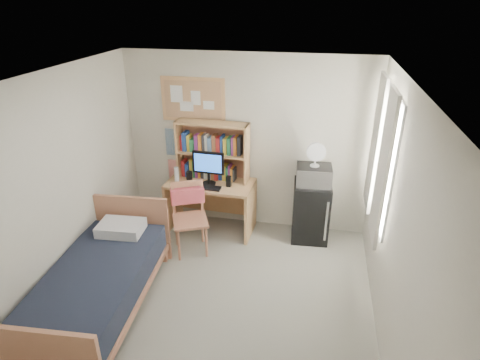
% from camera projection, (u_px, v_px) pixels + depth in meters
% --- Properties ---
extents(floor, '(3.60, 4.20, 0.02)m').
position_uv_depth(floor, '(212.00, 315.00, 4.55)').
color(floor, gray).
rests_on(floor, ground).
extents(ceiling, '(3.60, 4.20, 0.02)m').
position_uv_depth(ceiling, '(203.00, 84.00, 3.44)').
color(ceiling, white).
rests_on(ceiling, wall_back).
extents(wall_back, '(3.60, 0.04, 2.60)m').
position_uv_depth(wall_back, '(247.00, 144.00, 5.86)').
color(wall_back, silver).
rests_on(wall_back, floor).
extents(wall_left, '(0.04, 4.20, 2.60)m').
position_uv_depth(wall_left, '(47.00, 198.00, 4.32)').
color(wall_left, silver).
rests_on(wall_left, floor).
extents(wall_right, '(0.04, 4.20, 2.60)m').
position_uv_depth(wall_right, '(397.00, 234.00, 3.67)').
color(wall_right, silver).
rests_on(wall_right, floor).
extents(window_unit, '(0.10, 1.40, 1.70)m').
position_uv_depth(window_unit, '(382.00, 156.00, 4.62)').
color(window_unit, white).
rests_on(window_unit, wall_right).
extents(curtain_left, '(0.04, 0.55, 1.70)m').
position_uv_depth(curtain_left, '(383.00, 169.00, 4.27)').
color(curtain_left, silver).
rests_on(curtain_left, wall_right).
extents(curtain_right, '(0.04, 0.55, 1.70)m').
position_uv_depth(curtain_right, '(375.00, 144.00, 4.98)').
color(curtain_right, silver).
rests_on(curtain_right, wall_right).
extents(bulletin_board, '(0.94, 0.03, 0.64)m').
position_uv_depth(bulletin_board, '(193.00, 100.00, 5.72)').
color(bulletin_board, tan).
rests_on(bulletin_board, wall_back).
extents(poster_wave, '(0.30, 0.01, 0.42)m').
position_uv_depth(poster_wave, '(175.00, 142.00, 6.07)').
color(poster_wave, '#235C8F').
rests_on(poster_wave, wall_back).
extents(poster_japan, '(0.28, 0.01, 0.36)m').
position_uv_depth(poster_japan, '(177.00, 171.00, 6.27)').
color(poster_japan, red).
rests_on(poster_japan, wall_back).
extents(desk, '(1.30, 0.70, 0.79)m').
position_uv_depth(desk, '(211.00, 206.00, 6.03)').
color(desk, tan).
rests_on(desk, floor).
extents(desk_chair, '(0.66, 0.66, 1.00)m').
position_uv_depth(desk_chair, '(190.00, 220.00, 5.46)').
color(desk_chair, tan).
rests_on(desk_chair, floor).
extents(mini_fridge, '(0.55, 0.55, 0.88)m').
position_uv_depth(mini_fridge, '(311.00, 211.00, 5.80)').
color(mini_fridge, black).
rests_on(mini_fridge, floor).
extents(bed, '(1.15, 2.10, 0.56)m').
position_uv_depth(bed, '(99.00, 289.00, 4.51)').
color(bed, black).
rests_on(bed, floor).
extents(hutch, '(1.07, 0.33, 0.86)m').
position_uv_depth(hutch, '(213.00, 151.00, 5.81)').
color(hutch, tan).
rests_on(hutch, desk).
extents(monitor, '(0.46, 0.06, 0.49)m').
position_uv_depth(monitor, '(208.00, 169.00, 5.71)').
color(monitor, black).
rests_on(monitor, desk).
extents(keyboard, '(0.45, 0.16, 0.02)m').
position_uv_depth(keyboard, '(206.00, 187.00, 5.68)').
color(keyboard, black).
rests_on(keyboard, desk).
extents(speaker_left, '(0.07, 0.07, 0.17)m').
position_uv_depth(speaker_left, '(189.00, 177.00, 5.84)').
color(speaker_left, black).
rests_on(speaker_left, desk).
extents(speaker_right, '(0.07, 0.07, 0.16)m').
position_uv_depth(speaker_right, '(229.00, 181.00, 5.71)').
color(speaker_right, black).
rests_on(speaker_right, desk).
extents(water_bottle, '(0.07, 0.07, 0.23)m').
position_uv_depth(water_bottle, '(177.00, 175.00, 5.84)').
color(water_bottle, silver).
rests_on(water_bottle, desk).
extents(hoodie, '(0.47, 0.31, 0.22)m').
position_uv_depth(hoodie, '(187.00, 195.00, 5.51)').
color(hoodie, '#D55159').
rests_on(hoodie, desk_chair).
extents(microwave, '(0.50, 0.39, 0.28)m').
position_uv_depth(microwave, '(314.00, 175.00, 5.54)').
color(microwave, silver).
rests_on(microwave, mini_fridge).
extents(desk_fan, '(0.27, 0.27, 0.32)m').
position_uv_depth(desk_fan, '(316.00, 155.00, 5.41)').
color(desk_fan, silver).
rests_on(desk_fan, microwave).
extents(pillow, '(0.57, 0.42, 0.13)m').
position_uv_depth(pillow, '(121.00, 228.00, 5.04)').
color(pillow, silver).
rests_on(pillow, bed).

